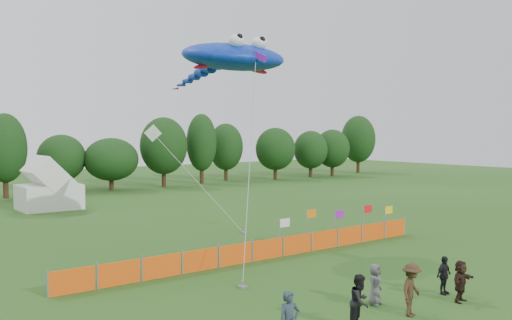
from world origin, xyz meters
TOP-DOWN VIEW (x-y plane):
  - ground at (0.00, 0.00)m, footprint 160.00×160.00m
  - treeline at (1.61, 44.93)m, footprint 104.57×8.78m
  - tent_right at (-0.18, 33.59)m, footprint 4.73×3.79m
  - barrier_fence at (2.67, 8.50)m, footprint 21.90×0.06m
  - flag_row at (8.17, 8.94)m, footprint 8.73×0.62m
  - spectator_b at (-1.28, -1.24)m, footprint 1.04×0.92m
  - spectator_c at (1.10, -1.48)m, footprint 1.36×1.03m
  - spectator_d at (4.31, -0.60)m, footprint 0.91×0.41m
  - spectator_e at (1.11, 0.18)m, footprint 0.87×0.70m
  - spectator_f at (3.93, -1.59)m, footprint 1.53×0.72m
  - stingray_kite at (3.07, 12.33)m, footprint 7.87×15.01m
  - small_kite_white at (5.08, 22.29)m, footprint 2.04×10.12m

SIDE VIEW (x-z plane):
  - ground at x=0.00m, z-range 0.00..0.00m
  - barrier_fence at x=2.67m, z-range 0.00..1.00m
  - spectator_d at x=4.31m, z-range 0.00..1.52m
  - spectator_e at x=1.11m, z-range 0.00..1.54m
  - spectator_f at x=3.93m, z-range 0.00..1.59m
  - spectator_b at x=-1.28m, z-range 0.00..1.80m
  - spectator_c at x=1.10m, z-range 0.00..1.87m
  - flag_row at x=8.17m, z-range 0.28..2.40m
  - tent_right at x=-0.18m, z-range 0.02..3.36m
  - treeline at x=1.61m, z-range 0.00..8.36m
  - small_kite_white at x=5.08m, z-range 1.21..8.16m
  - stingray_kite at x=3.07m, z-range 4.69..16.27m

